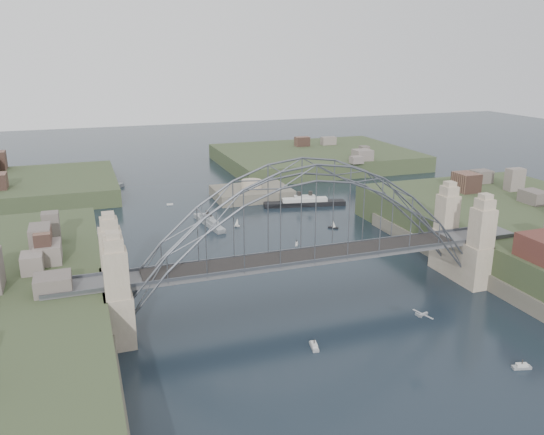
{
  "coord_description": "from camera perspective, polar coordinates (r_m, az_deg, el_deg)",
  "views": [
    {
      "loc": [
        -34.61,
        -79.93,
        41.46
      ],
      "look_at": [
        0.0,
        18.0,
        10.0
      ],
      "focal_mm": 36.25,
      "sensor_mm": 36.0,
      "label": 1
    }
  ],
  "objects": [
    {
      "name": "ground",
      "position": [
        96.46,
        3.61,
        -8.64
      ],
      "size": [
        500.0,
        500.0,
        0.0
      ],
      "primitive_type": "plane",
      "color": "black",
      "rests_on": "ground"
    },
    {
      "name": "bridge",
      "position": [
        91.84,
        3.75,
        -1.68
      ],
      "size": [
        84.0,
        13.8,
        24.6
      ],
      "color": "#545557",
      "rests_on": "ground"
    },
    {
      "name": "headland_nw",
      "position": [
        180.81,
        -25.4,
        2.1
      ],
      "size": [
        60.0,
        45.0,
        9.0
      ],
      "primitive_type": "cube",
      "color": "#364325",
      "rests_on": "ground"
    },
    {
      "name": "headland_ne",
      "position": [
        211.87,
        4.49,
        5.72
      ],
      "size": [
        70.0,
        55.0,
        9.5
      ],
      "primitive_type": "cube",
      "color": "#364325",
      "rests_on": "ground"
    },
    {
      "name": "fort_island",
      "position": [
        162.47,
        -2.12,
        1.93
      ],
      "size": [
        22.0,
        16.0,
        9.4
      ],
      "color": "#5F5A4C",
      "rests_on": "ground"
    },
    {
      "name": "naval_cruiser_near",
      "position": [
        137.46,
        -6.55,
        -0.49
      ],
      "size": [
        4.59,
        16.13,
        4.8
      ],
      "color": "gray",
      "rests_on": "ground"
    },
    {
      "name": "naval_cruiser_far",
      "position": [
        177.69,
        -16.69,
        2.89
      ],
      "size": [
        10.89,
        12.35,
        4.89
      ],
      "color": "gray",
      "rests_on": "ground"
    },
    {
      "name": "ocean_liner",
      "position": [
        153.94,
        3.41,
        1.53
      ],
      "size": [
        23.08,
        7.63,
        5.63
      ],
      "color": "black",
      "rests_on": "ground"
    },
    {
      "name": "aeroplane",
      "position": [
        81.79,
        15.3,
        -9.7
      ],
      "size": [
        2.03,
        3.6,
        0.53
      ],
      "color": "#A4A8AB"
    },
    {
      "name": "small_boat_a",
      "position": [
        109.99,
        -7.79,
        -5.3
      ],
      "size": [
        2.42,
        2.4,
        1.43
      ],
      "color": "silver",
      "rests_on": "ground"
    },
    {
      "name": "small_boat_b",
      "position": [
        122.72,
        2.58,
        -2.76
      ],
      "size": [
        1.17,
        1.69,
        1.43
      ],
      "color": "silver",
      "rests_on": "ground"
    },
    {
      "name": "small_boat_c",
      "position": [
        82.44,
        4.39,
        -13.17
      ],
      "size": [
        1.44,
        2.94,
        1.43
      ],
      "color": "silver",
      "rests_on": "ground"
    },
    {
      "name": "small_boat_d",
      "position": [
        134.93,
        6.37,
        -0.77
      ],
      "size": [
        2.39,
        2.18,
        2.38
      ],
      "color": "silver",
      "rests_on": "ground"
    },
    {
      "name": "small_boat_e",
      "position": [
        136.08,
        -17.58,
        -1.37
      ],
      "size": [
        1.26,
        3.12,
        2.38
      ],
      "color": "silver",
      "rests_on": "ground"
    },
    {
      "name": "small_boat_f",
      "position": [
        135.51,
        -3.65,
        -0.53
      ],
      "size": [
        1.59,
        1.55,
        2.38
      ],
      "color": "silver",
      "rests_on": "ground"
    },
    {
      "name": "small_boat_g",
      "position": [
        84.68,
        24.5,
        -13.92
      ],
      "size": [
        2.7,
        1.47,
        1.43
      ],
      "color": "silver",
      "rests_on": "ground"
    },
    {
      "name": "small_boat_h",
      "position": [
        157.37,
        -10.56,
        1.34
      ],
      "size": [
        1.83,
        0.87,
        0.45
      ],
      "color": "silver",
      "rests_on": "ground"
    },
    {
      "name": "small_boat_i",
      "position": [
        122.04,
        13.17,
        -3.33
      ],
      "size": [
        2.67,
        1.11,
        1.43
      ],
      "color": "silver",
      "rests_on": "ground"
    }
  ]
}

